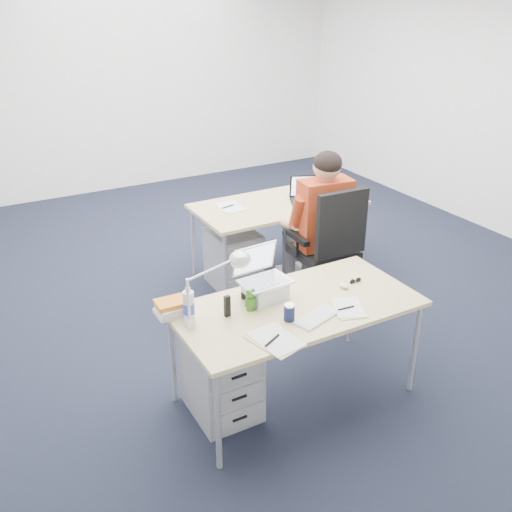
% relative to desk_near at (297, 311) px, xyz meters
% --- Properties ---
extents(floor, '(7.00, 7.00, 0.00)m').
position_rel_desk_near_xyz_m(floor, '(0.64, 1.54, -0.68)').
color(floor, black).
rests_on(floor, ground).
extents(room, '(6.02, 7.02, 2.80)m').
position_rel_desk_near_xyz_m(room, '(0.64, 1.54, 1.03)').
color(room, white).
rests_on(room, ground).
extents(desk_near, '(1.60, 0.80, 0.73)m').
position_rel_desk_near_xyz_m(desk_near, '(0.00, 0.00, 0.00)').
color(desk_near, tan).
rests_on(desk_near, ground).
extents(desk_far, '(1.60, 0.80, 0.73)m').
position_rel_desk_near_xyz_m(desk_far, '(0.88, 1.70, 0.00)').
color(desk_far, tan).
rests_on(desk_far, ground).
extents(office_chair, '(0.75, 0.75, 1.14)m').
position_rel_desk_near_xyz_m(office_chair, '(0.90, 0.93, -0.36)').
color(office_chair, black).
rests_on(office_chair, ground).
extents(seated_person, '(0.46, 0.80, 1.39)m').
position_rel_desk_near_xyz_m(seated_person, '(0.92, 1.13, 0.01)').
color(seated_person, '#A53517').
rests_on(seated_person, ground).
extents(drawer_pedestal_near, '(0.40, 0.50, 0.55)m').
position_rel_desk_near_xyz_m(drawer_pedestal_near, '(-0.51, 0.11, -0.41)').
color(drawer_pedestal_near, '#A0A2A5').
rests_on(drawer_pedestal_near, ground).
extents(drawer_pedestal_far, '(0.40, 0.50, 0.55)m').
position_rel_desk_near_xyz_m(drawer_pedestal_far, '(0.37, 1.66, -0.41)').
color(drawer_pedestal_far, '#A0A2A5').
rests_on(drawer_pedestal_far, ground).
extents(silver_laptop, '(0.34, 0.28, 0.34)m').
position_rel_desk_near_xyz_m(silver_laptop, '(-0.14, 0.17, 0.22)').
color(silver_laptop, silver).
rests_on(silver_laptop, desk_near).
extents(wireless_keyboard, '(0.33, 0.21, 0.02)m').
position_rel_desk_near_xyz_m(wireless_keyboard, '(0.01, -0.20, 0.05)').
color(wireless_keyboard, white).
rests_on(wireless_keyboard, desk_near).
extents(computer_mouse, '(0.06, 0.09, 0.03)m').
position_rel_desk_near_xyz_m(computer_mouse, '(0.40, 0.04, 0.06)').
color(computer_mouse, white).
rests_on(computer_mouse, desk_near).
extents(headphones, '(0.30, 0.26, 0.04)m').
position_rel_desk_near_xyz_m(headphones, '(-0.16, 0.21, 0.07)').
color(headphones, black).
rests_on(headphones, desk_near).
extents(can_koozie, '(0.07, 0.07, 0.11)m').
position_rel_desk_near_xyz_m(can_koozie, '(-0.15, -0.14, 0.10)').
color(can_koozie, '#151B42').
rests_on(can_koozie, desk_near).
extents(water_bottle, '(0.08, 0.08, 0.23)m').
position_rel_desk_near_xyz_m(water_bottle, '(-0.69, 0.16, 0.16)').
color(water_bottle, silver).
rests_on(water_bottle, desk_near).
extents(bear_figurine, '(0.09, 0.07, 0.15)m').
position_rel_desk_near_xyz_m(bear_figurine, '(-0.30, 0.09, 0.12)').
color(bear_figurine, '#20671B').
rests_on(bear_figurine, desk_near).
extents(book_stack, '(0.22, 0.17, 0.09)m').
position_rel_desk_near_xyz_m(book_stack, '(-0.75, 0.28, 0.09)').
color(book_stack, silver).
rests_on(book_stack, desk_near).
extents(cordless_phone, '(0.04, 0.03, 0.14)m').
position_rel_desk_near_xyz_m(cordless_phone, '(-0.46, 0.09, 0.12)').
color(cordless_phone, black).
rests_on(cordless_phone, desk_near).
extents(papers_left, '(0.27, 0.34, 0.01)m').
position_rel_desk_near_xyz_m(papers_left, '(-0.34, -0.30, 0.05)').
color(papers_left, '#CDD77C').
rests_on(papers_left, desk_near).
extents(papers_right, '(0.26, 0.30, 0.01)m').
position_rel_desk_near_xyz_m(papers_right, '(0.25, -0.21, 0.05)').
color(papers_right, '#CDD77C').
rests_on(papers_right, desk_near).
extents(sunglasses, '(0.10, 0.05, 0.02)m').
position_rel_desk_near_xyz_m(sunglasses, '(0.52, 0.06, 0.06)').
color(sunglasses, black).
rests_on(sunglasses, desk_near).
extents(desk_lamp, '(0.42, 0.25, 0.45)m').
position_rel_desk_near_xyz_m(desk_lamp, '(-0.58, 0.09, 0.27)').
color(desk_lamp, silver).
rests_on(desk_lamp, desk_near).
extents(dark_laptop, '(0.46, 0.46, 0.26)m').
position_rel_desk_near_xyz_m(dark_laptop, '(1.15, 1.56, 0.18)').
color(dark_laptop, black).
rests_on(dark_laptop, desk_far).
extents(far_cup, '(0.08, 0.08, 0.10)m').
position_rel_desk_near_xyz_m(far_cup, '(1.63, 1.90, 0.10)').
color(far_cup, white).
rests_on(far_cup, desk_far).
extents(far_papers, '(0.21, 0.30, 0.01)m').
position_rel_desk_near_xyz_m(far_papers, '(0.42, 1.81, 0.05)').
color(far_papers, white).
rests_on(far_papers, desk_far).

